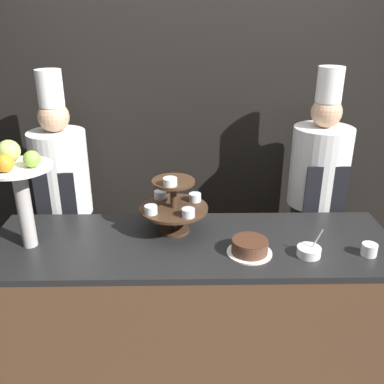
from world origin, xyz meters
The scene contains 9 objects.
wall_back centered at (0.00, 1.29, 1.40)m, with size 10.00×0.06×2.80m.
buffet_counter centered at (0.00, 0.35, 0.45)m, with size 2.20×0.70×0.91m.
tiered_stand centered at (-0.10, 0.47, 1.08)m, with size 0.38×0.38×0.35m.
fruit_pedestal centered at (-0.87, 0.33, 1.29)m, with size 0.34×0.34×0.56m.
cake_round centered at (0.29, 0.23, 0.94)m, with size 0.23×0.23×0.08m.
cup_white centered at (0.90, 0.20, 0.94)m, with size 0.08×0.08×0.06m.
serving_bowl_near centered at (0.59, 0.20, 0.93)m, with size 0.12×0.12×0.15m.
chef_left centered at (-0.84, 0.92, 0.95)m, with size 0.36×0.36×1.74m.
chef_center_left centered at (0.84, 0.92, 0.96)m, with size 0.38×0.38×1.75m.
Camera 1 is at (-0.04, -1.67, 2.06)m, focal length 40.00 mm.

